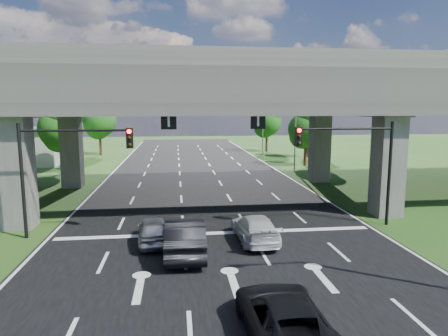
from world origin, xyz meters
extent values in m
plane|color=#1E4917|center=(0.00, 0.00, 0.00)|extent=(160.00, 160.00, 0.00)
cube|color=black|center=(0.00, 10.00, 0.01)|extent=(18.00, 120.00, 0.03)
cube|color=#312F2D|center=(0.00, 12.00, 8.00)|extent=(80.00, 15.00, 2.00)
cube|color=#585651|center=(0.00, 4.75, 9.50)|extent=(80.00, 0.50, 1.00)
cube|color=#585651|center=(0.00, 19.25, 9.50)|extent=(80.00, 0.50, 1.00)
cube|color=#585651|center=(-11.00, 6.00, 3.50)|extent=(1.60, 1.60, 7.00)
cube|color=#585651|center=(-11.00, 18.00, 3.50)|extent=(1.60, 1.60, 7.00)
cube|color=#585651|center=(11.00, 6.00, 3.50)|extent=(1.60, 1.60, 7.00)
cube|color=#585651|center=(11.00, 18.00, 3.50)|extent=(1.60, 1.60, 7.00)
cube|color=black|center=(-2.50, 5.00, 6.00)|extent=(0.85, 0.06, 0.85)
cube|color=black|center=(2.50, 5.00, 6.00)|extent=(0.85, 0.06, 0.85)
cylinder|color=black|center=(10.00, 4.00, 3.00)|extent=(0.18, 0.18, 6.00)
cylinder|color=black|center=(7.25, 4.00, 5.60)|extent=(5.50, 0.12, 0.12)
cube|color=black|center=(4.50, 3.82, 5.20)|extent=(0.35, 0.28, 1.05)
sphere|color=#FF0C05|center=(4.50, 3.66, 5.55)|extent=(0.22, 0.22, 0.22)
cylinder|color=black|center=(-10.00, 4.00, 3.00)|extent=(0.18, 0.18, 6.00)
cylinder|color=black|center=(-7.25, 4.00, 5.60)|extent=(5.50, 0.12, 0.12)
cube|color=black|center=(-4.50, 3.82, 5.20)|extent=(0.35, 0.28, 1.05)
sphere|color=#FF0C05|center=(-4.50, 3.66, 5.55)|extent=(0.22, 0.22, 0.22)
cylinder|color=gray|center=(10.50, 24.00, 5.00)|extent=(0.16, 0.16, 10.00)
cylinder|color=gray|center=(9.00, 24.00, 9.70)|extent=(3.00, 0.10, 0.10)
cube|color=gray|center=(7.50, 24.00, 9.60)|extent=(0.60, 0.25, 0.18)
cylinder|color=gray|center=(10.50, 40.00, 5.00)|extent=(0.16, 0.16, 10.00)
cylinder|color=gray|center=(9.00, 40.00, 9.70)|extent=(3.00, 0.10, 0.10)
cube|color=gray|center=(7.50, 40.00, 9.60)|extent=(0.60, 0.25, 0.18)
cylinder|color=black|center=(-14.00, 26.00, 1.65)|extent=(0.36, 0.36, 3.30)
sphere|color=#154F15|center=(-14.00, 26.00, 4.65)|extent=(4.50, 4.50, 4.50)
sphere|color=#154F15|center=(-13.60, 25.70, 6.00)|extent=(3.60, 3.60, 3.60)
sphere|color=#154F15|center=(-14.30, 26.40, 3.75)|extent=(3.30, 3.30, 3.30)
cylinder|color=black|center=(-17.00, 34.00, 1.43)|extent=(0.36, 0.36, 2.86)
sphere|color=#154F15|center=(-17.00, 34.00, 4.03)|extent=(3.90, 3.90, 3.90)
sphere|color=#154F15|center=(-16.60, 33.70, 5.20)|extent=(3.12, 3.12, 3.12)
sphere|color=#154F15|center=(-17.30, 34.40, 3.25)|extent=(2.86, 2.86, 2.86)
cylinder|color=black|center=(-13.00, 42.00, 1.76)|extent=(0.36, 0.36, 3.52)
sphere|color=#154F15|center=(-13.00, 42.00, 4.96)|extent=(4.80, 4.80, 4.80)
sphere|color=#154F15|center=(-12.60, 41.70, 6.40)|extent=(3.84, 3.84, 3.84)
sphere|color=#154F15|center=(-13.30, 42.40, 4.00)|extent=(3.52, 3.52, 3.52)
cylinder|color=black|center=(13.00, 28.00, 1.54)|extent=(0.36, 0.36, 3.08)
sphere|color=#154F15|center=(13.00, 28.00, 4.34)|extent=(4.20, 4.20, 4.20)
sphere|color=#154F15|center=(13.40, 27.70, 5.60)|extent=(3.36, 3.36, 3.36)
sphere|color=#154F15|center=(12.70, 28.40, 3.50)|extent=(3.08, 3.08, 3.08)
cylinder|color=black|center=(16.00, 36.00, 1.43)|extent=(0.36, 0.36, 2.86)
sphere|color=#154F15|center=(16.00, 36.00, 4.03)|extent=(3.90, 3.90, 3.90)
sphere|color=#154F15|center=(16.40, 35.70, 5.20)|extent=(3.12, 3.12, 3.12)
sphere|color=#154F15|center=(15.70, 36.40, 3.25)|extent=(2.86, 2.86, 2.86)
cylinder|color=black|center=(12.00, 44.00, 1.65)|extent=(0.36, 0.36, 3.30)
sphere|color=#154F15|center=(12.00, 44.00, 4.65)|extent=(4.50, 4.50, 4.50)
sphere|color=#154F15|center=(12.40, 43.70, 6.00)|extent=(3.60, 3.60, 3.60)
sphere|color=#154F15|center=(11.70, 44.40, 3.75)|extent=(3.30, 3.30, 3.30)
imported|color=#A4A8AC|center=(-3.31, 2.33, 0.70)|extent=(1.88, 4.02, 1.33)
imported|color=black|center=(-1.80, 0.66, 0.88)|extent=(1.82, 5.15, 1.69)
imported|color=#BEBEBE|center=(1.80, 2.06, 0.69)|extent=(2.02, 4.62, 1.32)
imported|color=black|center=(0.91, -6.77, 0.73)|extent=(2.35, 5.03, 1.39)
camera|label=1|loc=(-2.12, -17.25, 6.73)|focal=32.00mm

